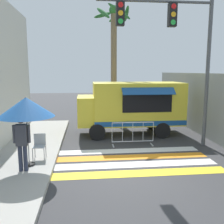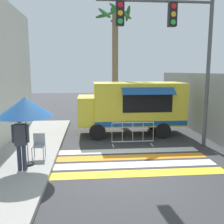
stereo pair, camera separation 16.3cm
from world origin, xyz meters
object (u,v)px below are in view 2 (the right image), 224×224
Objects in this scene: vendor_person at (21,139)px; palm_tree at (115,46)px; folding_chair at (39,143)px; barricade_front at (133,134)px; traffic_signal_pole at (174,37)px; patio_umbrella at (25,107)px; food_truck at (130,105)px.

palm_tree is (3.80, 8.66, 3.65)m from vendor_person.
vendor_person is (-0.30, -1.16, 0.47)m from folding_chair.
palm_tree is (-0.17, 5.90, 4.28)m from barricade_front.
traffic_signal_pole reaches higher than folding_chair.
barricade_front is at bearing 30.37° from patio_umbrella.
food_truck reaches higher than folding_chair.
barricade_front is (3.67, 1.60, -0.16)m from folding_chair.
traffic_signal_pole is at bearing 14.34° from vendor_person.
palm_tree is (-0.37, 3.88, 3.27)m from food_truck.
vendor_person is (-5.54, -2.48, -3.44)m from traffic_signal_pole.
food_truck reaches higher than patio_umbrella.
traffic_signal_pole is 3.71× the size of vendor_person.
traffic_signal_pole is 4.37m from barricade_front.
palm_tree reaches higher than vendor_person.
barricade_front reaches higher than folding_chair.
barricade_front is at bearing 30.91° from folding_chair.
food_truck is 2.85× the size of barricade_front.
traffic_signal_pole reaches higher than patio_umbrella.
food_truck is at bearing 46.45° from patio_umbrella.
food_truck is 5.36m from folding_chair.
palm_tree is at bearing 91.68° from barricade_front.
barricade_front is (3.97, 2.76, -0.63)m from vendor_person.
vendor_person is at bearing -98.66° from patio_umbrella.
traffic_signal_pole is at bearing 20.13° from patio_umbrella.
folding_chair is at bearing -136.88° from food_truck.
vendor_person is (-0.07, -0.47, -0.94)m from patio_umbrella.
patio_umbrella is 0.31× the size of palm_tree.
barricade_front is (3.90, 2.29, -1.57)m from patio_umbrella.
barricade_front is (-0.19, -2.02, -1.01)m from food_truck.
patio_umbrella is 1.58m from folding_chair.
folding_chair is 0.50× the size of vendor_person.
patio_umbrella reaches higher than vendor_person.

